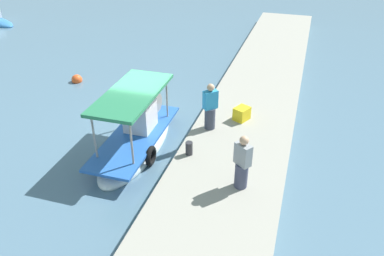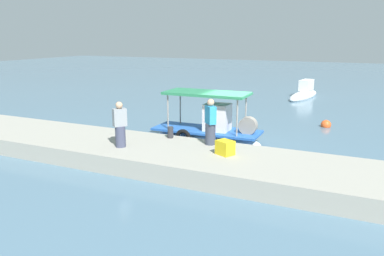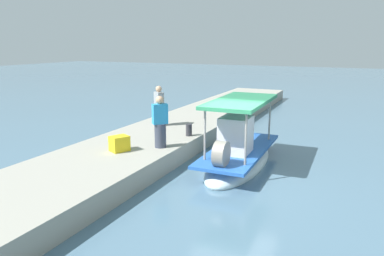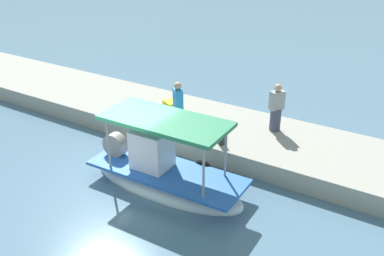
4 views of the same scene
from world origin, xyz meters
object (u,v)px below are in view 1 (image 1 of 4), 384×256
object	(u,v)px
fisherman_by_crate	(210,109)
mooring_bollard	(189,148)
cargo_crate	(242,114)
marker_buoy	(77,80)
main_fishing_boat	(137,137)
fisherman_near_bollard	(242,165)

from	to	relation	value
fisherman_by_crate	mooring_bollard	world-z (taller)	fisherman_by_crate
cargo_crate	marker_buoy	distance (m)	9.44
main_fishing_boat	mooring_bollard	xyz separation A→B (m)	(-0.76, -2.29, 0.47)
mooring_bollard	cargo_crate	xyz separation A→B (m)	(2.87, -1.22, 0.02)
fisherman_by_crate	main_fishing_boat	bearing A→B (deg)	114.09
main_fishing_boat	cargo_crate	size ratio (longest dim) A/B	8.90
main_fishing_boat	marker_buoy	xyz separation A→B (m)	(4.59, 5.56, -0.32)
cargo_crate	marker_buoy	size ratio (longest dim) A/B	1.08
main_fishing_boat	marker_buoy	world-z (taller)	main_fishing_boat
fisherman_near_bollard	fisherman_by_crate	world-z (taller)	fisherman_by_crate
mooring_bollard	fisherman_near_bollard	bearing A→B (deg)	-119.35
fisherman_near_bollard	cargo_crate	bearing A→B (deg)	10.70
fisherman_by_crate	marker_buoy	distance (m)	8.88
main_fishing_boat	cargo_crate	distance (m)	4.12
fisherman_near_bollard	mooring_bollard	world-z (taller)	fisherman_near_bollard
main_fishing_boat	fisherman_near_bollard	distance (m)	4.76
main_fishing_boat	fisherman_near_bollard	size ratio (longest dim) A/B	2.97
fisherman_by_crate	cargo_crate	distance (m)	1.52
fisherman_near_bollard	cargo_crate	xyz separation A→B (m)	(3.97, 0.75, -0.54)
main_fishing_boat	fisherman_near_bollard	world-z (taller)	fisherman_near_bollard
mooring_bollard	cargo_crate	bearing A→B (deg)	-23.05
mooring_bollard	cargo_crate	size ratio (longest dim) A/B	0.80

